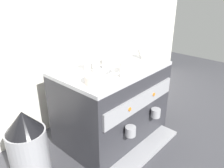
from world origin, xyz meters
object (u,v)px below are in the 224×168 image
at_px(espresso_machine, 113,103).
at_px(coffee_grinder, 28,149).
at_px(ceramic_bowl_0, 127,67).
at_px(ceramic_cup_2, 124,69).
at_px(milk_pitcher, 147,101).
at_px(ceramic_cup_3, 90,65).
at_px(ceramic_cup_0, 146,54).
at_px(ceramic_bowl_1, 95,79).
at_px(ceramic_cup_1, 99,60).

distance_m(espresso_machine, coffee_grinder, 0.54).
bearing_deg(ceramic_bowl_0, ceramic_cup_2, -151.17).
xyz_separation_m(ceramic_cup_2, milk_pitcher, (0.48, 0.15, -0.43)).
bearing_deg(ceramic_cup_3, milk_pitcher, -3.50).
bearing_deg(ceramic_bowl_0, ceramic_cup_0, 7.77).
bearing_deg(ceramic_cup_0, ceramic_cup_3, 163.77).
distance_m(ceramic_bowl_1, milk_pitcher, 0.77).
bearing_deg(milk_pitcher, coffee_grinder, 178.78).
bearing_deg(ceramic_cup_2, milk_pitcher, 17.66).
relative_size(ceramic_cup_0, ceramic_bowl_1, 1.08).
relative_size(ceramic_bowl_1, milk_pitcher, 0.75).
distance_m(ceramic_cup_1, coffee_grinder, 0.58).
relative_size(ceramic_cup_2, ceramic_bowl_0, 1.06).
relative_size(espresso_machine, ceramic_bowl_1, 6.58).
bearing_deg(milk_pitcher, espresso_machine, -177.58).
height_order(ceramic_cup_0, coffee_grinder, ceramic_cup_0).
bearing_deg(ceramic_cup_2, coffee_grinder, 159.90).
bearing_deg(ceramic_bowl_1, coffee_grinder, 157.70).
bearing_deg(coffee_grinder, ceramic_cup_3, 1.80).
relative_size(ceramic_cup_1, ceramic_cup_2, 1.18).
relative_size(ceramic_cup_0, ceramic_bowl_0, 1.14).
bearing_deg(milk_pitcher, ceramic_cup_2, -162.34).
relative_size(espresso_machine, coffee_grinder, 1.62).
height_order(ceramic_cup_0, ceramic_cup_1, ceramic_cup_0).
bearing_deg(ceramic_cup_3, ceramic_cup_0, -16.23).
bearing_deg(ceramic_cup_3, coffee_grinder, -178.20).
bearing_deg(ceramic_bowl_0, ceramic_bowl_1, -179.45).
relative_size(ceramic_cup_0, ceramic_cup_3, 1.06).
height_order(ceramic_bowl_0, coffee_grinder, ceramic_bowl_0).
bearing_deg(ceramic_bowl_0, coffee_grinder, 167.38).
height_order(espresso_machine, ceramic_cup_0, ceramic_cup_0).
height_order(ceramic_cup_3, ceramic_bowl_1, ceramic_cup_3).
xyz_separation_m(ceramic_cup_0, ceramic_cup_2, (-0.31, -0.08, 0.00)).
distance_m(ceramic_bowl_0, milk_pitcher, 0.57).
xyz_separation_m(ceramic_cup_0, ceramic_bowl_1, (-0.47, -0.03, -0.02)).
distance_m(ceramic_cup_1, ceramic_cup_2, 0.21).
distance_m(ceramic_cup_0, milk_pitcher, 0.47).
xyz_separation_m(ceramic_cup_0, coffee_grinder, (-0.78, 0.09, -0.30)).
bearing_deg(ceramic_cup_3, ceramic_cup_2, -71.48).
distance_m(ceramic_cup_0, ceramic_bowl_0, 0.22).
xyz_separation_m(ceramic_cup_0, ceramic_cup_3, (-0.37, 0.11, -0.00)).
xyz_separation_m(ceramic_cup_0, milk_pitcher, (0.17, 0.07, -0.43)).
relative_size(ceramic_bowl_0, ceramic_bowl_1, 0.95).
height_order(ceramic_cup_1, milk_pitcher, ceramic_cup_1).
bearing_deg(ceramic_cup_2, ceramic_cup_0, 14.19).
height_order(ceramic_cup_2, ceramic_bowl_1, ceramic_cup_2).
distance_m(ceramic_cup_3, milk_pitcher, 0.69).
relative_size(ceramic_bowl_0, milk_pitcher, 0.71).
distance_m(espresso_machine, ceramic_cup_0, 0.37).
height_order(ceramic_cup_2, ceramic_cup_3, ceramic_cup_2).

